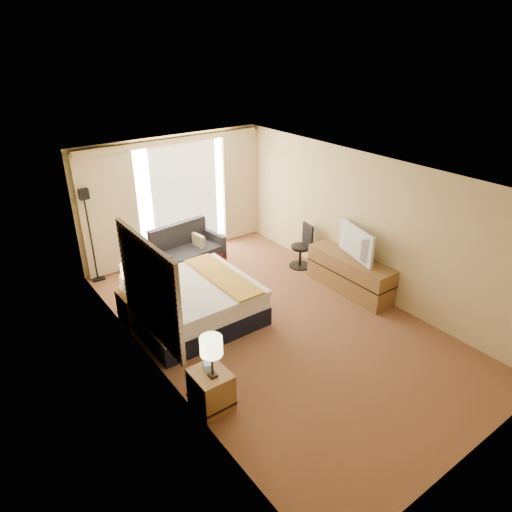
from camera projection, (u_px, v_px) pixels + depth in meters
floor at (273, 322)px, 7.81m from camera, size 4.20×7.00×0.02m
ceiling at (276, 174)px, 6.67m from camera, size 4.20×7.00×0.02m
wall_back at (173, 197)px, 9.77m from camera, size 4.20×0.02×2.60m
wall_front at (486, 372)px, 4.70m from camera, size 4.20×0.02×2.60m
wall_left at (152, 294)px, 6.12m from camera, size 0.02×7.00×2.60m
wall_right at (364, 224)px, 8.36m from camera, size 0.02×7.00×2.60m
headboard at (149, 288)px, 6.29m from camera, size 0.06×1.85×1.50m
nightstand_left at (211, 389)px, 5.93m from camera, size 0.45×0.52×0.55m
nightstand_right at (134, 306)px, 7.74m from camera, size 0.45×0.52×0.55m
media_dresser at (349, 274)px, 8.63m from camera, size 0.50×1.80×0.70m
window at (184, 194)px, 9.87m from camera, size 2.30×0.02×2.30m
curtains at (175, 193)px, 9.64m from camera, size 4.12×0.19×2.56m
bed at (193, 303)px, 7.70m from camera, size 1.96×1.79×0.95m
loveseat at (187, 254)px, 9.53m from camera, size 1.55×0.96×0.91m
floor_lamp at (87, 217)px, 8.60m from camera, size 0.24×0.24×1.89m
desk_chair at (303, 248)px, 9.53m from camera, size 0.45×0.45×0.93m
lamp_left at (211, 347)px, 5.55m from camera, size 0.28×0.28×0.60m
lamp_right at (128, 270)px, 7.47m from camera, size 0.25×0.25×0.52m
tissue_box at (208, 366)px, 5.84m from camera, size 0.14×0.14×0.11m
telephone at (139, 289)px, 7.66m from camera, size 0.18×0.15×0.06m
television at (351, 243)px, 8.31m from camera, size 0.42×1.05×0.61m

